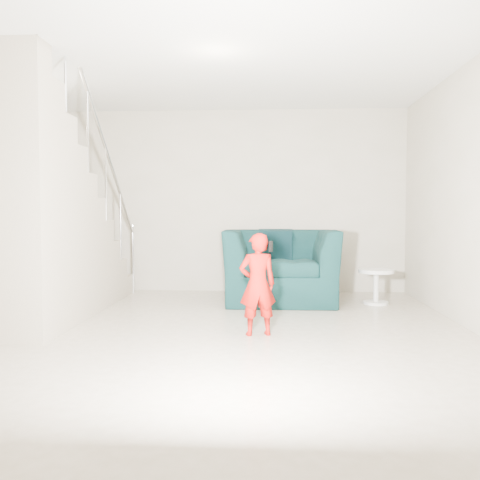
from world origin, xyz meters
The scene contains 11 objects.
floor centered at (0.00, 0.00, 0.00)m, with size 5.50×5.50×0.00m, color gray.
ceiling centered at (0.00, 0.00, 2.70)m, with size 5.50×5.50×0.00m, color silver.
back_wall centered at (0.00, 2.75, 1.35)m, with size 5.00×5.00×0.00m, color #A29A84.
front_wall centered at (0.00, -2.75, 1.35)m, with size 5.00×5.00×0.00m, color #A29A84.
armchair centered at (0.65, 1.88, 0.48)m, with size 1.46×1.28×0.95m, color black.
toddler centered at (0.39, -0.01, 0.49)m, with size 0.36×0.23×0.98m, color #A0050B.
side_table centered at (1.87, 1.75, 0.30)m, with size 0.45×0.45×0.45m.
staircase centered at (-2.00, 0.55, 0.95)m, with size 1.02×3.03×3.62m.
cushion centered at (0.59, 2.21, 0.72)m, with size 0.46×0.13×0.44m, color black.
throw centered at (-0.03, 1.85, 0.60)m, with size 0.05×0.55×0.61m, color black.
phone centered at (0.51, -0.02, 0.85)m, with size 0.02×0.05×0.10m, color black.
Camera 1 is at (0.49, -4.83, 1.17)m, focal length 38.00 mm.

